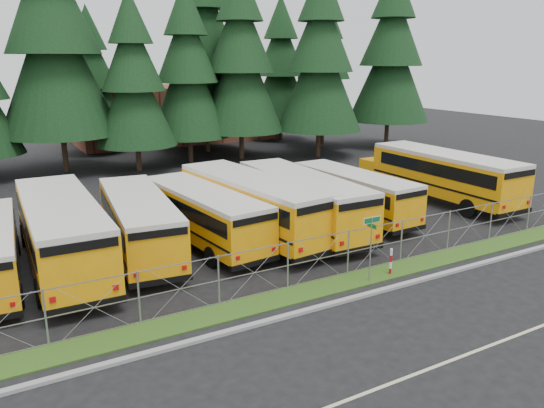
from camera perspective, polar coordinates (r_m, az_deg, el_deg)
The scene contains 25 objects.
ground at distance 24.53m, azimuth 8.54°, elevation -6.24°, with size 120.00×120.00×0.00m, color black.
curb at distance 22.35m, azimuth 13.46°, elevation -8.55°, with size 50.00×0.25×0.12m, color gray.
grass_verge at distance 23.31m, azimuth 11.12°, elevation -7.47°, with size 50.00×1.40×0.06m, color #224313.
road_lane_line at distance 19.49m, azimuth 23.48°, elevation -13.38°, with size 50.00×0.12×0.01m, color beige.
chainlink_fence at distance 23.45m, azimuth 10.14°, elevation -4.72°, with size 44.00×0.10×2.00m, color #999CA1, non-canonical shape.
brick_building at distance 61.57m, azimuth -10.27°, elevation 9.60°, with size 22.00×10.00×6.00m, color brown.
bus_1 at distance 24.83m, azimuth -21.73°, elevation -2.98°, with size 2.90×12.28×3.22m, color orange, non-canonical shape.
bus_2 at distance 25.75m, azimuth -14.21°, elevation -2.10°, with size 2.59×10.96×2.87m, color orange, non-canonical shape.
bus_3 at distance 26.51m, azimuth -7.68°, elevation -1.32°, with size 2.54×10.74×2.82m, color orange, non-canonical shape.
bus_4 at distance 27.41m, azimuth -2.57°, elevation -0.23°, with size 2.87×12.14×3.18m, color orange, non-canonical shape.
bus_5 at distance 28.43m, azimuth 2.86°, elevation 0.23°, with size 2.77×11.75×3.08m, color orange, non-canonical shape.
bus_6 at distance 31.01m, azimuth 8.32°, elevation 1.01°, with size 2.43×10.31×2.70m, color orange, non-canonical shape.
bus_east at distance 35.80m, azimuth 17.54°, elevation 2.83°, with size 2.92×12.35×3.24m, color orange, non-canonical shape.
street_sign at distance 21.92m, azimuth 10.64°, elevation -3.33°, with size 0.84×0.55×2.81m.
striped_bollard at distance 23.26m, azimuth 12.65°, elevation -6.09°, with size 0.11×0.11×1.20m, color #B20C0C.
conifer_3 at distance 45.91m, azimuth -22.48°, elevation 15.91°, with size 9.28×9.28×20.53m, color black, non-canonical shape.
conifer_4 at distance 44.48m, azimuth -14.68°, elevation 12.58°, with size 6.47×6.47×14.31m, color black, non-canonical shape.
conifer_5 at distance 47.37m, azimuth -9.09°, elevation 13.68°, with size 6.96×6.96×15.40m, color black, non-canonical shape.
conifer_6 at distance 48.66m, azimuth -3.43°, elevation 14.92°, with size 7.76×7.76×17.16m, color black, non-canonical shape.
conifer_7 at distance 49.62m, azimuth 5.19°, elevation 14.93°, with size 7.79×7.79×17.22m, color black, non-canonical shape.
conifer_8 at distance 55.61m, azimuth 5.57°, elevation 14.02°, with size 6.96×6.96×15.39m, color black, non-canonical shape.
conifer_9 at distance 57.02m, azimuth 12.67°, elevation 15.19°, with size 8.24×8.24×18.21m, color black, non-canonical shape.
conifer_11 at distance 54.18m, azimuth -18.85°, elevation 12.42°, with size 6.24×6.24×13.81m, color black, non-canonical shape.
conifer_12 at distance 52.58m, azimuth -7.25°, elevation 15.87°, with size 8.60×8.60×19.01m, color black, non-canonical shape.
conifer_13 at distance 60.58m, azimuth 0.94°, elevation 14.32°, with size 7.08×7.08×15.65m, color black, non-canonical shape.
Camera 1 is at (-14.24, -17.84, 8.98)m, focal length 35.00 mm.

